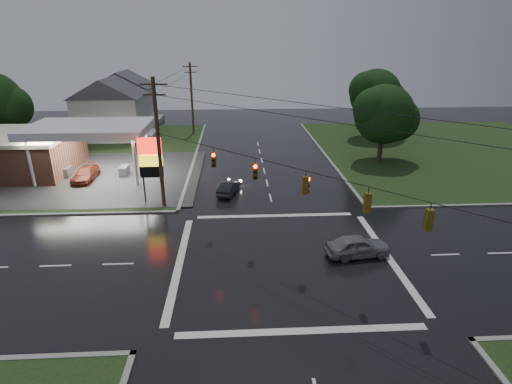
{
  "coord_description": "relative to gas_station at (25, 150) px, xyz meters",
  "views": [
    {
      "loc": [
        -3.21,
        -23.07,
        13.83
      ],
      "look_at": [
        -1.69,
        4.79,
        3.0
      ],
      "focal_mm": 28.0,
      "sensor_mm": 36.0,
      "label": 1
    }
  ],
  "objects": [
    {
      "name": "utility_pole_nw",
      "position": [
        16.18,
        -10.2,
        3.17
      ],
      "size": [
        2.2,
        0.32,
        11.0
      ],
      "color": "#382619",
      "rests_on": "ground"
    },
    {
      "name": "pylon_sign",
      "position": [
        15.18,
        -9.2,
        1.46
      ],
      "size": [
        2.0,
        0.35,
        6.0
      ],
      "color": "#59595E",
      "rests_on": "ground"
    },
    {
      "name": "house_far",
      "position": [
        3.73,
        28.3,
        1.86
      ],
      "size": [
        11.05,
        8.48,
        8.6
      ],
      "color": "silver",
      "rests_on": "ground"
    },
    {
      "name": "car_pump",
      "position": [
        7.06,
        -2.96,
        -1.86
      ],
      "size": [
        1.97,
        4.77,
        1.38
      ],
      "primitive_type": "imported",
      "rotation": [
        0.0,
        0.0,
        0.01
      ],
      "color": "#5A1E14",
      "rests_on": "ground"
    },
    {
      "name": "traffic_signals",
      "position": [
        25.69,
        -19.72,
        3.93
      ],
      "size": [
        26.87,
        26.87,
        1.47
      ],
      "color": "black",
      "rests_on": "ground"
    },
    {
      "name": "grass_ne",
      "position": [
        51.68,
        6.3,
        -2.51
      ],
      "size": [
        36.0,
        36.0,
        0.08
      ],
      "primitive_type": "cube",
      "color": "black",
      "rests_on": "ground"
    },
    {
      "name": "tree_ne_far",
      "position": [
        42.83,
        14.29,
        3.63
      ],
      "size": [
        8.46,
        7.2,
        9.8
      ],
      "color": "black",
      "rests_on": "ground"
    },
    {
      "name": "ground",
      "position": [
        25.68,
        -19.7,
        -2.55
      ],
      "size": [
        120.0,
        120.0,
        0.0
      ],
      "primitive_type": "plane",
      "color": "black",
      "rests_on": "ground"
    },
    {
      "name": "car_north",
      "position": [
        21.81,
        -7.41,
        -1.92
      ],
      "size": [
        2.34,
        4.04,
        1.26
      ],
      "primitive_type": "imported",
      "rotation": [
        0.0,
        0.0,
        2.86
      ],
      "color": "black",
      "rests_on": "ground"
    },
    {
      "name": "utility_pole_n",
      "position": [
        16.18,
        18.3,
        2.92
      ],
      "size": [
        2.2,
        0.32,
        10.5
      ],
      "color": "#382619",
      "rests_on": "ground"
    },
    {
      "name": "house_near",
      "position": [
        4.73,
        16.3,
        1.86
      ],
      "size": [
        11.05,
        8.48,
        8.6
      ],
      "color": "silver",
      "rests_on": "ground"
    },
    {
      "name": "gas_station",
      "position": [
        0.0,
        0.0,
        0.0
      ],
      "size": [
        26.2,
        18.0,
        5.6
      ],
      "color": "#2D2D2D",
      "rests_on": "ground"
    },
    {
      "name": "car_crossing",
      "position": [
        30.62,
        -19.48,
        -1.81
      ],
      "size": [
        4.49,
        2.23,
        1.47
      ],
      "primitive_type": "imported",
      "rotation": [
        0.0,
        0.0,
        1.69
      ],
      "color": "gray",
      "rests_on": "ground"
    },
    {
      "name": "tree_ne_near",
      "position": [
        39.82,
        2.29,
        3.01
      ],
      "size": [
        7.99,
        6.8,
        8.98
      ],
      "color": "black",
      "rests_on": "ground"
    },
    {
      "name": "grass_nw",
      "position": [
        -0.32,
        6.3,
        -2.51
      ],
      "size": [
        36.0,
        36.0,
        0.08
      ],
      "primitive_type": "cube",
      "color": "black",
      "rests_on": "ground"
    }
  ]
}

